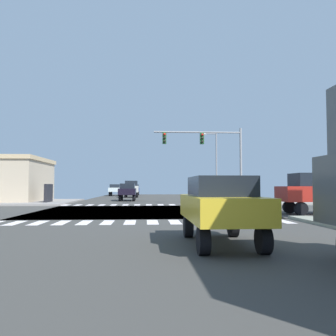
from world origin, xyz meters
TOP-DOWN VIEW (x-y plane):
  - ground at (0.00, 0.00)m, footprint 90.00×90.00m
  - sidewalk_corner_ne at (13.00, 12.00)m, footprint 12.00×12.00m
  - sidewalk_corner_nw at (-13.00, 12.00)m, footprint 12.00×12.00m
  - crosswalk_near at (-0.25, -7.30)m, footprint 13.50×2.00m
  - crosswalk_far at (-0.25, 7.30)m, footprint 13.50×2.00m
  - traffic_signal_mast at (5.41, 7.69)m, footprint 7.84×0.55m
  - street_lamp at (7.47, 15.10)m, footprint 1.78×0.32m
  - suv_nearside_1 at (-2.00, 27.50)m, footprint 1.96×4.60m
  - pickup_farside_1 at (9.99, -3.50)m, footprint 5.10×2.00m
  - sedan_crossing_1 at (-5.00, 35.48)m, footprint 1.80×4.30m
  - sedan_queued_2 at (-2.00, 15.93)m, footprint 1.80×4.30m
  - sedan_leading_3 at (2.00, -13.48)m, footprint 1.80×4.30m
  - sedan_middle_4 at (-2.00, 40.39)m, footprint 1.80×4.30m

SIDE VIEW (x-z plane):
  - ground at x=0.00m, z-range -0.05..0.00m
  - crosswalk_near at x=-0.25m, z-range 0.00..0.01m
  - crosswalk_far at x=-0.25m, z-range 0.00..0.01m
  - sidewalk_corner_ne at x=13.00m, z-range 0.00..0.14m
  - sidewalk_corner_nw at x=-13.00m, z-range 0.00..0.14m
  - sedan_crossing_1 at x=-5.00m, z-range 0.18..2.06m
  - sedan_queued_2 at x=-2.00m, z-range 0.18..2.06m
  - sedan_leading_3 at x=2.00m, z-range 0.18..2.06m
  - sedan_middle_4 at x=-2.00m, z-range 0.18..2.06m
  - pickup_farside_1 at x=9.99m, z-range 0.12..2.47m
  - suv_nearside_1 at x=-2.00m, z-range 0.22..2.56m
  - street_lamp at x=7.47m, z-range 0.77..8.22m
  - traffic_signal_mast at x=5.41m, z-range 1.66..8.43m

